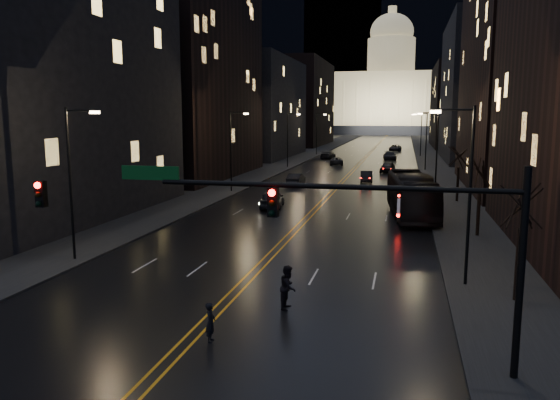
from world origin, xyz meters
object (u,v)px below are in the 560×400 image
Objects in this scene: bus at (411,195)px; pedestrian_a at (211,322)px; oncoming_car_a at (272,199)px; pedestrian_b at (288,287)px; traffic_signal at (343,220)px; receding_car_a at (366,177)px; oncoming_car_b at (296,179)px.

bus is 8.47× the size of pedestrian_a.
pedestrian_b is at bearing 98.61° from oncoming_car_a.
bus is at bearing 84.96° from traffic_signal.
receding_car_a is (-5.41, 23.62, -1.11)m from bus.
oncoming_car_b is (-1.02, 16.70, -0.06)m from oncoming_car_a.
traffic_signal is 32.72m from oncoming_car_a.
oncoming_car_b is 43.32m from pedestrian_b.
pedestrian_a is 4.72m from pedestrian_b.
traffic_signal is at bearing 101.28° from oncoming_car_a.
oncoming_car_a is 26.81m from pedestrian_b.
bus is 2.84× the size of oncoming_car_b.
bus is 24.25m from receding_car_a.
pedestrian_a is at bearing 171.14° from traffic_signal.
bus is 3.02× the size of receding_car_a.
bus is 29.62m from pedestrian_a.
pedestrian_a reaches higher than oncoming_car_b.
oncoming_car_a is (-12.58, 1.48, -1.00)m from bus.
oncoming_car_b is 1.06× the size of receding_car_a.
pedestrian_a is 0.79× the size of pedestrian_b.
pedestrian_b is (-0.11, -48.00, 0.27)m from receding_car_a.
oncoming_car_b is 47.16m from pedestrian_a.
bus is at bearing 127.07° from oncoming_car_b.
pedestrian_a reaches higher than receding_car_a.
pedestrian_b is (-2.93, 5.00, -4.12)m from traffic_signal.
oncoming_car_b is at bearing 103.03° from traffic_signal.
oncoming_car_a is (-9.98, 30.87, -4.28)m from traffic_signal.
pedestrian_b is at bearing 120.37° from traffic_signal.
traffic_signal is 1.32× the size of bus.
oncoming_car_a is 16.73m from oncoming_car_b.
pedestrian_b reaches higher than oncoming_car_b.
traffic_signal is 3.57× the size of oncoming_car_a.
pedestrian_b is (2.11, 4.22, 0.21)m from pedestrian_a.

